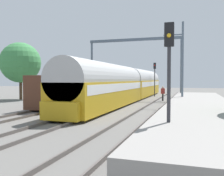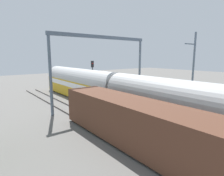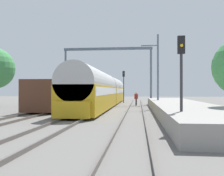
{
  "view_description": "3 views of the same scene",
  "coord_description": "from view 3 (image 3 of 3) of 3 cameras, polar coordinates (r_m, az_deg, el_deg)",
  "views": [
    {
      "loc": [
        7.26,
        -16.91,
        2.55
      ],
      "look_at": [
        0.0,
        5.47,
        1.72
      ],
      "focal_mm": 39.91,
      "sensor_mm": 36.0,
      "label": 1
    },
    {
      "loc": [
        -11.99,
        -2.32,
        5.63
      ],
      "look_at": [
        -0.95,
        11.87,
        2.55
      ],
      "focal_mm": 29.85,
      "sensor_mm": 36.0,
      "label": 2
    },
    {
      "loc": [
        4.26,
        -20.41,
        1.96
      ],
      "look_at": [
        0.0,
        20.77,
        2.32
      ],
      "focal_mm": 41.34,
      "sensor_mm": 36.0,
      "label": 3
    }
  ],
  "objects": [
    {
      "name": "person_crossing",
      "position": [
        33.09,
        5.36,
        -2.11
      ],
      "size": [
        0.46,
        0.43,
        1.73
      ],
      "rotation": [
        0.0,
        0.0,
        3.77
      ],
      "color": "black",
      "rests_on": "ground"
    },
    {
      "name": "freight_car",
      "position": [
        27.53,
        -11.42,
        -1.51
      ],
      "size": [
        2.8,
        13.0,
        2.7
      ],
      "color": "#563323",
      "rests_on": "ground"
    },
    {
      "name": "catenary_gantry",
      "position": [
        35.65,
        -0.99,
        5.38
      ],
      "size": [
        12.27,
        0.28,
        7.86
      ],
      "color": "slate",
      "rests_on": "ground"
    },
    {
      "name": "track_far_west",
      "position": [
        22.08,
        -15.98,
        -5.37
      ],
      "size": [
        1.51,
        60.0,
        0.16
      ],
      "color": "#5B5450",
      "rests_on": "ground"
    },
    {
      "name": "railway_signal_near",
      "position": [
        13.42,
        15.07,
        4.06
      ],
      "size": [
        0.36,
        0.3,
        4.7
      ],
      "color": "#2D2D33",
      "rests_on": "ground"
    },
    {
      "name": "catenary_pole_east_mid",
      "position": [
        28.22,
        10.02,
        3.95
      ],
      "size": [
        1.9,
        0.2,
        8.0
      ],
      "color": "slate",
      "rests_on": "ground"
    },
    {
      "name": "ground",
      "position": [
        20.94,
        -5.9,
        -5.88
      ],
      "size": [
        120.0,
        120.0,
        0.0
      ],
      "primitive_type": "plane",
      "color": "#66635F"
    },
    {
      "name": "track_east",
      "position": [
        20.5,
        4.99,
        -5.77
      ],
      "size": [
        1.51,
        60.0,
        0.16
      ],
      "color": "#5B5450",
      "rests_on": "ground"
    },
    {
      "name": "railway_signal_far",
      "position": [
        40.53,
        2.59,
        1.26
      ],
      "size": [
        0.36,
        0.3,
        4.99
      ],
      "color": "#2D2D33",
      "rests_on": "ground"
    },
    {
      "name": "passenger_train",
      "position": [
        32.82,
        -1.56,
        -0.48
      ],
      "size": [
        2.93,
        32.85,
        3.82
      ],
      "color": "gold",
      "rests_on": "ground"
    },
    {
      "name": "platform",
      "position": [
        22.73,
        14.76,
        -4.3
      ],
      "size": [
        4.4,
        28.0,
        0.9
      ],
      "color": "gray",
      "rests_on": "ground"
    },
    {
      "name": "track_west",
      "position": [
        20.94,
        -5.9,
        -5.66
      ],
      "size": [
        1.52,
        60.0,
        0.16
      ],
      "color": "#5B5450",
      "rests_on": "ground"
    }
  ]
}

